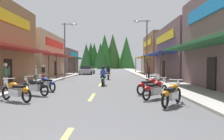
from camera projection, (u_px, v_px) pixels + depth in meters
ground at (107, 75)px, 32.23m from camera, size 9.13×90.18×0.10m
sidewalk_left at (70, 74)px, 32.27m from camera, size 2.61×90.18×0.12m
sidewalk_right at (144, 74)px, 32.17m from camera, size 2.61×90.18×0.12m
centerline_dashes at (108, 73)px, 36.82m from camera, size 0.16×67.27×0.01m
storefront_left_middle at (32, 55)px, 28.84m from camera, size 8.52×11.67×5.87m
storefront_left_far at (54, 61)px, 42.10m from camera, size 10.17×11.02×4.70m
storefront_right_middle at (189, 52)px, 24.28m from camera, size 7.80×11.45×6.19m
storefront_right_far at (172, 54)px, 36.40m from camera, size 10.70×10.49×6.98m
streetlamp_left at (67, 43)px, 25.15m from camera, size 1.99×0.30×6.77m
streetlamp_right at (145, 41)px, 23.53m from camera, size 1.99×0.30×6.80m
motorcycle_parked_right_0 at (172, 93)px, 8.34m from camera, size 1.33×1.80×1.04m
motorcycle_parked_right_1 at (155, 89)px, 9.91m from camera, size 1.58×1.59×1.04m
motorcycle_parked_right_2 at (149, 85)px, 11.55m from camera, size 1.70×1.46×1.04m
motorcycle_parked_right_3 at (152, 83)px, 13.18m from camera, size 1.51×1.65×1.04m
motorcycle_parked_left_0 at (16, 91)px, 9.22m from camera, size 1.90×1.17×1.04m
motorcycle_parked_left_1 at (35, 86)px, 11.02m from camera, size 1.90×1.17×1.04m
motorcycle_parked_left_2 at (46, 83)px, 12.84m from camera, size 1.65×1.51×1.04m
rider_cruising_lead at (103, 77)px, 16.22m from camera, size 0.60×2.14×1.57m
rider_cruising_trailing at (108, 73)px, 22.65m from camera, size 0.60×2.14×1.57m
pedestrian_by_shop at (6, 74)px, 12.85m from camera, size 0.40×0.52×1.78m
pedestrian_browsing at (149, 71)px, 22.97m from camera, size 0.40×0.52×1.66m
pedestrian_waiting at (36, 74)px, 16.17m from camera, size 0.34×0.56×1.58m
pedestrian_strolling at (43, 71)px, 22.58m from camera, size 0.33×0.56×1.56m
parked_car_curbside at (87, 70)px, 34.23m from camera, size 2.27×4.40×1.40m
treeline_backdrop at (106, 53)px, 79.11m from camera, size 21.39×12.61×13.78m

